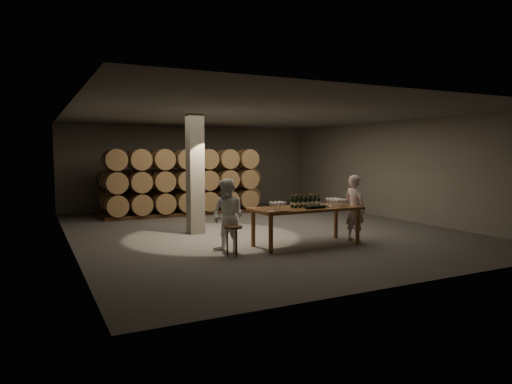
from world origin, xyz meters
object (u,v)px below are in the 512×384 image
bottle_cluster (306,202)px  person_woman (228,216)px  stool (233,232)px  plate (326,206)px  person_man (355,208)px  tasting_table (306,212)px  notebook_near (282,211)px

bottle_cluster → person_woman: person_woman is taller
stool → person_woman: person_woman is taller
plate → person_woman: bearing=176.4°
person_man → plate: bearing=79.0°
plate → stool: 2.53m
tasting_table → plate: bearing=-10.5°
bottle_cluster → stool: size_ratio=1.13×
plate → person_man: 0.86m
plate → bottle_cluster: bearing=162.3°
tasting_table → person_woman: size_ratio=1.61×
notebook_near → person_man: bearing=24.4°
notebook_near → stool: (-1.11, 0.12, -0.39)m
plate → person_man: person_man is taller
person_woman → stool: bearing=-33.7°
notebook_near → stool: notebook_near is taller
plate → notebook_near: bearing=-166.8°
plate → notebook_near: 1.42m
notebook_near → person_man: (2.23, 0.31, -0.10)m
bottle_cluster → plate: bottle_cluster is taller
bottle_cluster → plate: 0.51m
person_man → notebook_near: bearing=88.1°
tasting_table → notebook_near: 0.99m
stool → tasting_table: bearing=8.3°
stool → person_man: (3.34, 0.18, 0.29)m
tasting_table → plate: size_ratio=8.69×
stool → plate: bearing=4.6°
stool → notebook_near: bearing=-6.3°
person_man → stool: bearing=83.4°
bottle_cluster → stool: bottle_cluster is taller
person_woman → plate: bearing=57.6°
bottle_cluster → plate: size_ratio=2.43×
plate → notebook_near: size_ratio=1.20×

